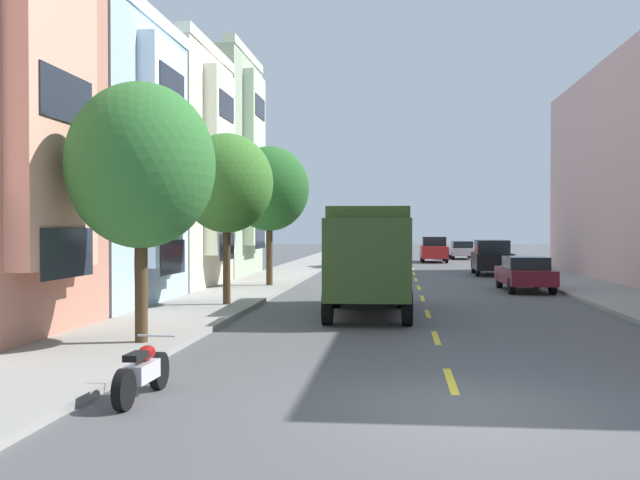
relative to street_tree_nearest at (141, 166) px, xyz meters
name	(u,v)px	position (x,y,z in m)	size (l,w,h in m)	color
ground_plane	(415,276)	(6.40, 25.22, -3.93)	(160.00, 160.00, 0.00)	#4C4C4F
sidewalk_left	(279,276)	(-0.70, 23.22, -3.86)	(3.20, 120.00, 0.14)	gray
sidewalk_right	(557,278)	(13.50, 23.22, -3.86)	(3.20, 120.00, 0.14)	gray
lane_centerline_dashes	(417,283)	(6.40, 19.72, -3.93)	(0.14, 47.20, 0.01)	yellow
townhouse_third_cream	(83,173)	(-8.08, 15.68, 1.05)	(12.37, 7.53, 10.37)	beige
townhouse_fourth_sage	(125,169)	(-9.12, 23.41, 1.81)	(14.45, 7.53, 11.90)	#99AD8E
street_tree_nearest	(141,166)	(0.00, 0.00, 0.00)	(3.20, 3.20, 5.59)	#47331E
street_tree_second	(226,183)	(0.00, 8.10, 0.10)	(3.01, 3.01, 5.51)	#47331E
street_tree_third	(269,189)	(0.00, 16.20, 0.34)	(3.41, 3.41, 5.97)	#47331E
delivery_box_truck	(368,252)	(4.59, 7.44, -2.08)	(2.61, 7.65, 3.22)	#2D471E
parked_hatchback_orange	(355,250)	(2.01, 46.05, -3.18)	(1.79, 4.02, 1.50)	orange
parked_wagon_silver	(461,249)	(10.76, 47.87, -3.13)	(1.85, 4.71, 1.50)	#B2B5BA
parked_suv_black	(492,257)	(10.66, 26.65, -2.95)	(2.08, 4.85, 1.93)	black
parked_hatchback_sky	(343,257)	(2.01, 31.97, -3.18)	(1.75, 4.01, 1.50)	#7A9EC6
parked_sedan_burgundy	(525,273)	(10.69, 15.87, -3.18)	(1.89, 4.54, 1.43)	maroon
parked_wagon_white	(352,252)	(2.10, 39.74, -3.13)	(1.86, 4.72, 1.50)	silver
moving_red_sedan	(434,249)	(8.20, 41.95, -2.95)	(1.95, 4.80, 1.93)	#AD1E1E
parked_motorcycle	(143,372)	(1.65, -4.65, -3.52)	(0.62, 2.05, 0.90)	black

